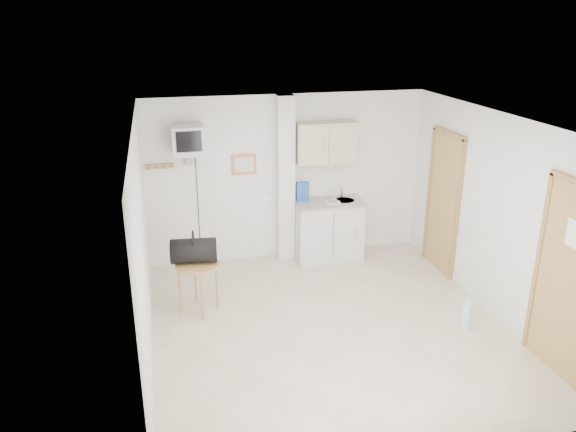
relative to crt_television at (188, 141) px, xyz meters
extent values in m
plane|color=beige|center=(1.45, -2.02, -1.94)|extent=(4.50, 4.50, 0.00)
cube|color=white|center=(1.45, 0.23, -0.69)|extent=(4.20, 0.04, 2.50)
cube|color=white|center=(1.45, -4.27, -0.69)|extent=(4.20, 0.04, 2.50)
cube|color=white|center=(-0.65, -2.02, -0.69)|extent=(0.04, 4.50, 2.50)
cube|color=white|center=(3.55, -2.02, -0.69)|extent=(0.04, 4.50, 2.50)
cube|color=white|center=(1.45, -2.02, 0.56)|extent=(4.20, 4.50, 0.04)
cube|color=white|center=(1.40, 0.12, -0.69)|extent=(0.25, 0.22, 2.50)
cube|color=#C66949|center=(0.80, 0.21, -0.44)|extent=(0.36, 0.03, 0.30)
cube|color=silver|center=(0.80, 0.19, -0.44)|extent=(0.28, 0.01, 0.22)
cube|color=#AD7241|center=(-0.40, 0.20, -0.39)|extent=(0.40, 0.05, 0.06)
cube|color=white|center=(1.13, 0.22, -0.99)|extent=(0.15, 0.02, 0.08)
cylinder|color=#AD7241|center=(-0.55, 0.14, -0.40)|extent=(0.02, 0.08, 0.02)
cylinder|color=#AD7241|center=(-0.45, 0.14, -0.40)|extent=(0.02, 0.08, 0.02)
cylinder|color=#AD7241|center=(-0.35, 0.14, -0.40)|extent=(0.02, 0.08, 0.02)
cylinder|color=#AD7241|center=(-0.25, 0.14, -0.40)|extent=(0.02, 0.08, 0.02)
cube|color=#926138|center=(3.52, -0.77, -0.94)|extent=(0.04, 0.75, 2.00)
cube|color=brown|center=(3.52, -0.77, -0.94)|extent=(0.06, 0.87, 2.06)
cube|color=#926138|center=(3.52, -3.37, -0.93)|extent=(0.04, 0.82, 2.02)
cube|color=brown|center=(3.52, -3.37, -0.93)|extent=(0.06, 0.94, 2.08)
cube|color=white|center=(3.50, -3.37, -0.39)|extent=(0.01, 0.20, 0.28)
cube|color=silver|center=(2.03, -0.05, -1.50)|extent=(1.00, 0.55, 0.88)
cube|color=gray|center=(2.03, -0.05, -1.04)|extent=(1.03, 0.58, 0.04)
cylinder|color=#B7B7BA|center=(2.28, -0.05, -1.04)|extent=(0.30, 0.30, 0.05)
cylinder|color=#B7B7BA|center=(2.28, 0.09, -0.94)|extent=(0.02, 0.02, 0.16)
cylinder|color=#B7B7BA|center=(2.28, 0.03, -0.86)|extent=(0.02, 0.13, 0.02)
cube|color=#C0B09A|center=(2.00, 0.07, -0.14)|extent=(0.90, 0.32, 0.60)
cube|color=#244EA4|center=(1.65, 0.07, -0.87)|extent=(0.19, 0.07, 0.29)
cylinder|color=white|center=(2.07, -0.13, -1.01)|extent=(0.22, 0.22, 0.01)
sphere|color=tan|center=(2.07, -0.13, -0.96)|extent=(0.11, 0.11, 0.11)
cube|color=slate|center=(0.00, 0.07, -0.21)|extent=(0.36, 0.32, 0.02)
cube|color=slate|center=(0.00, 0.20, -0.29)|extent=(0.10, 0.06, 0.20)
cube|color=#BCBCBF|center=(0.00, 0.00, 0.01)|extent=(0.44, 0.42, 0.40)
cube|color=black|center=(0.00, -0.22, 0.03)|extent=(0.34, 0.02, 0.28)
cylinder|color=black|center=(0.10, 0.21, -1.07)|extent=(0.01, 0.01, 1.73)
cylinder|color=#AD7241|center=(-0.05, -1.27, -1.29)|extent=(0.55, 0.55, 0.03)
cylinder|color=#AD7241|center=(0.19, -1.25, -1.62)|extent=(0.04, 0.04, 0.63)
cylinder|color=#AD7241|center=(-0.07, -1.03, -1.62)|extent=(0.04, 0.04, 0.63)
cylinder|color=#AD7241|center=(-0.28, -1.29, -1.62)|extent=(0.04, 0.04, 0.63)
cylinder|color=#AD7241|center=(-0.03, -1.50, -1.62)|extent=(0.04, 0.04, 0.63)
cylinder|color=black|center=(-0.08, -1.23, -1.12)|extent=(0.59, 0.37, 0.31)
torus|color=black|center=(-0.08, -1.23, -0.97)|extent=(0.05, 0.24, 0.24)
cylinder|color=#ABCBE9|center=(3.05, -2.43, -1.77)|extent=(0.13, 0.13, 0.34)
cylinder|color=#ABCBE9|center=(3.05, -2.43, -1.58)|extent=(0.04, 0.04, 0.04)
camera|label=1|loc=(-0.41, -7.70, 1.66)|focal=35.00mm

